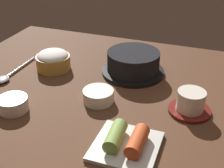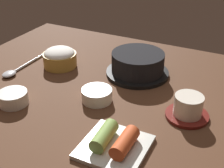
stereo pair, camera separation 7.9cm
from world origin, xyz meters
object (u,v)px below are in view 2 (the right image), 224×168
(rice_bowl, at_px, (60,57))
(side_bowl_near, at_px, (13,98))
(tea_cup_with_saucer, at_px, (188,108))
(banchan_cup_center, at_px, (95,94))
(kimchi_plate, at_px, (114,143))
(spoon, at_px, (15,70))
(stone_pot, at_px, (138,64))

(rice_bowl, relative_size, side_bowl_near, 1.41)
(side_bowl_near, bearing_deg, tea_cup_with_saucer, 19.06)
(rice_bowl, height_order, banchan_cup_center, rice_bowl)
(rice_bowl, height_order, kimchi_plate, rice_bowl)
(banchan_cup_center, bearing_deg, tea_cup_with_saucer, 8.18)
(banchan_cup_center, relative_size, spoon, 0.42)
(stone_pot, xyz_separation_m, rice_bowl, (-0.24, -0.06, -0.00))
(kimchi_plate, height_order, spoon, kimchi_plate)
(rice_bowl, distance_m, side_bowl_near, 0.24)
(rice_bowl, bearing_deg, stone_pot, 13.20)
(tea_cup_with_saucer, height_order, side_bowl_near, tea_cup_with_saucer)
(tea_cup_with_saucer, height_order, kimchi_plate, tea_cup_with_saucer)
(stone_pot, distance_m, side_bowl_near, 0.37)
(kimchi_plate, bearing_deg, tea_cup_with_saucer, 59.47)
(kimchi_plate, bearing_deg, rice_bowl, 140.07)
(banchan_cup_center, xyz_separation_m, kimchi_plate, (0.13, -0.15, -0.00))
(stone_pot, bearing_deg, kimchi_plate, -75.72)
(stone_pot, distance_m, tea_cup_with_saucer, 0.24)
(rice_bowl, height_order, side_bowl_near, rice_bowl)
(tea_cup_with_saucer, bearing_deg, banchan_cup_center, -171.82)
(kimchi_plate, relative_size, spoon, 0.72)
(stone_pot, distance_m, rice_bowl, 0.25)
(spoon, bearing_deg, rice_bowl, 44.59)
(rice_bowl, relative_size, banchan_cup_center, 1.31)
(kimchi_plate, bearing_deg, spoon, 157.58)
(banchan_cup_center, bearing_deg, rice_bowl, 147.74)
(stone_pot, distance_m, spoon, 0.38)
(banchan_cup_center, relative_size, side_bowl_near, 1.07)
(stone_pot, bearing_deg, side_bowl_near, -127.40)
(stone_pot, height_order, kimchi_plate, stone_pot)
(rice_bowl, relative_size, spoon, 0.56)
(banchan_cup_center, bearing_deg, stone_pot, 76.70)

